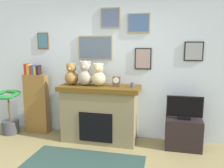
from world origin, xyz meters
TOP-DOWN VIEW (x-y plane):
  - back_wall at (0.00, 2.00)m, footprint 5.20×0.15m
  - fireplace at (-0.09, 1.66)m, footprint 1.46×0.62m
  - bookshelf at (-1.44, 1.74)m, footprint 0.48×0.16m
  - potted_plant at (-1.93, 1.55)m, footprint 0.46×0.51m
  - tv_stand at (1.39, 1.64)m, footprint 0.60×0.40m
  - television at (1.39, 1.64)m, footprint 0.60×0.14m
  - area_rug at (-0.09, 0.70)m, footprint 1.80×0.98m
  - candle_jar at (0.51, 1.64)m, footprint 0.07×0.07m
  - mantel_clock at (0.22, 1.64)m, footprint 0.13×0.10m
  - teddy_bear_brown at (-0.63, 1.64)m, footprint 0.25×0.25m
  - teddy_bear_cream at (-0.35, 1.64)m, footprint 0.28×0.28m
  - teddy_bear_tan at (-0.11, 1.64)m, footprint 0.26×0.26m

SIDE VIEW (x-z plane):
  - area_rug at x=-0.09m, z-range 0.00..0.01m
  - tv_stand at x=1.39m, z-range 0.00..0.52m
  - potted_plant at x=-1.93m, z-range -0.11..0.76m
  - fireplace at x=-0.09m, z-range 0.01..1.04m
  - bookshelf at x=-1.44m, z-range -0.06..1.34m
  - television at x=1.39m, z-range 0.52..0.91m
  - candle_jar at x=0.51m, z-range 1.03..1.12m
  - mantel_clock at x=0.22m, z-range 1.03..1.22m
  - teddy_bear_brown at x=-0.63m, z-range 1.01..1.42m
  - teddy_bear_tan at x=-0.11m, z-range 1.01..1.43m
  - teddy_bear_cream at x=-0.35m, z-range 1.01..1.46m
  - back_wall at x=0.00m, z-range 0.01..2.61m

